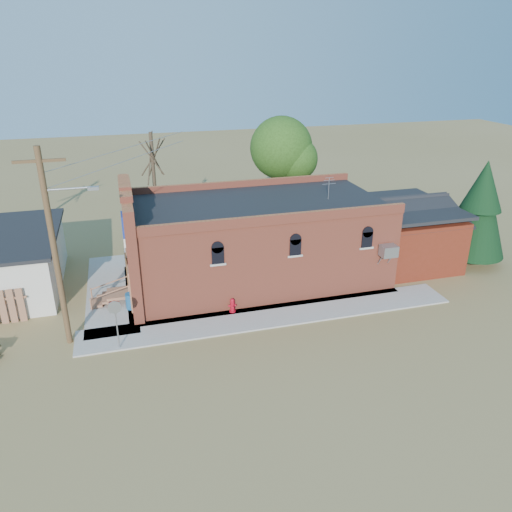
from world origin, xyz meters
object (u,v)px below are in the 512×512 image
object	(u,v)px
utility_pole	(55,246)
trash_barrel	(131,301)
fire_hydrant	(232,305)
stop_sign	(115,312)
brick_bar	(251,241)

from	to	relation	value
utility_pole	trash_barrel	world-z (taller)	utility_pole
utility_pole	trash_barrel	size ratio (longest dim) A/B	10.86
fire_hydrant	stop_sign	size ratio (longest dim) A/B	0.32
fire_hydrant	trash_barrel	size ratio (longest dim) A/B	0.91
utility_pole	trash_barrel	bearing A→B (deg)	39.88
brick_bar	fire_hydrant	distance (m)	4.61
stop_sign	fire_hydrant	bearing A→B (deg)	36.29
utility_pole	trash_barrel	xyz separation A→B (m)	(2.84, 2.38, -4.28)
stop_sign	trash_barrel	world-z (taller)	stop_sign
stop_sign	trash_barrel	distance (m)	3.91
brick_bar	stop_sign	xyz separation A→B (m)	(-7.65, -5.49, -0.44)
brick_bar	stop_sign	bearing A→B (deg)	-144.30
fire_hydrant	stop_sign	bearing A→B (deg)	-140.98
fire_hydrant	trash_barrel	xyz separation A→B (m)	(-4.94, 1.78, 0.04)
brick_bar	fire_hydrant	world-z (taller)	brick_bar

